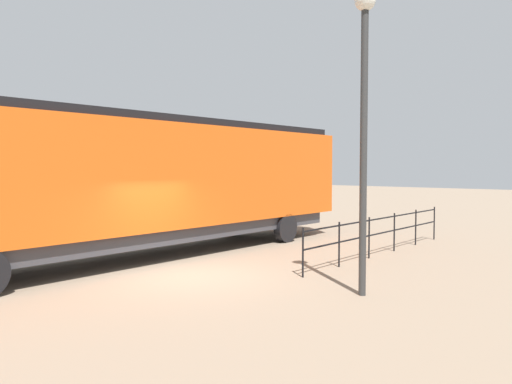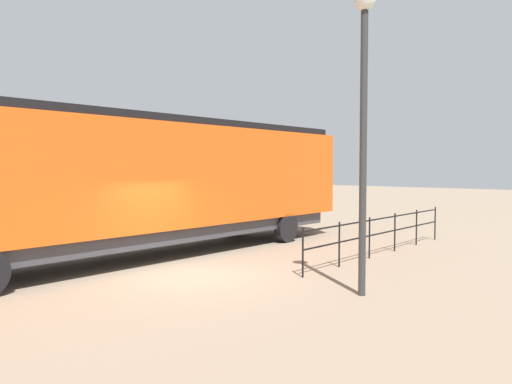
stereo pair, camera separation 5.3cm
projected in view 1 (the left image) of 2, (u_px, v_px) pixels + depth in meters
The scene contains 4 objects.
ground_plane at pixel (188, 276), 13.14m from camera, with size 120.00×120.00×0.00m, color #84705B.
locomotive at pixel (158, 179), 16.12m from camera, with size 3.17×16.90×4.41m.
lamp_post at pixel (364, 97), 10.94m from camera, with size 0.46×0.46×6.68m.
platform_fence at pixel (382, 229), 16.32m from camera, with size 0.05×8.99×1.29m.
Camera 1 is at (9.82, -8.73, 2.85)m, focal length 35.21 mm.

